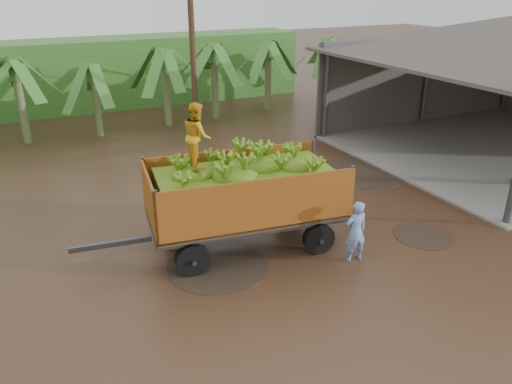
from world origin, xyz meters
TOP-DOWN VIEW (x-y plane):
  - ground at (0.00, 0.00)m, footprint 100.00×100.00m
  - packing_shed at (11.77, 1.77)m, footprint 12.78×10.80m
  - hedge_north at (-2.00, 16.00)m, footprint 22.00×3.00m
  - banana_trailer at (-1.91, -1.38)m, footprint 6.95×3.05m
  - man_blue at (0.18, -3.33)m, footprint 0.61×0.42m
  - utility_pole at (0.06, 7.59)m, footprint 1.20×0.24m
  - banana_plants at (-4.52, 6.88)m, footprint 24.79×20.33m

SIDE VIEW (x-z plane):
  - ground at x=0.00m, z-range 0.00..0.00m
  - man_blue at x=0.18m, z-range 0.00..1.60m
  - banana_trailer at x=-1.91m, z-range -0.45..3.42m
  - banana_plants at x=-4.52m, z-range -0.13..3.66m
  - hedge_north at x=-2.00m, z-range 0.00..3.60m
  - packing_shed at x=11.77m, z-range 0.13..4.88m
  - utility_pole at x=0.06m, z-range 0.06..8.08m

